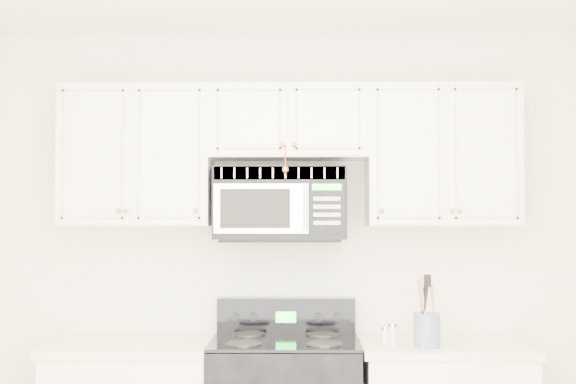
{
  "coord_description": "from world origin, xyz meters",
  "views": [
    {
      "loc": [
        0.08,
        -2.73,
        1.57
      ],
      "look_at": [
        0.0,
        1.3,
        1.69
      ],
      "focal_mm": 50.0,
      "sensor_mm": 36.0,
      "label": 1
    }
  ],
  "objects": [
    {
      "name": "room",
      "position": [
        0.0,
        0.0,
        1.3
      ],
      "size": [
        3.51,
        3.51,
        2.61
      ],
      "color": "olive",
      "rests_on": "ground"
    },
    {
      "name": "upper_cabinets",
      "position": [
        -0.0,
        1.58,
        1.93
      ],
      "size": [
        2.44,
        0.37,
        0.75
      ],
      "color": "silver",
      "rests_on": "ground"
    },
    {
      "name": "microwave",
      "position": [
        -0.05,
        1.57,
        1.64
      ],
      "size": [
        0.7,
        0.4,
        0.39
      ],
      "color": "black",
      "rests_on": "ground"
    },
    {
      "name": "utensil_crock",
      "position": [
        0.69,
        1.29,
        1.01
      ],
      "size": [
        0.13,
        0.13,
        0.35
      ],
      "color": "slate",
      "rests_on": "base_cabinet_right"
    },
    {
      "name": "shaker_salt",
      "position": [
        0.53,
        1.35,
        0.98
      ],
      "size": [
        0.05,
        0.05,
        0.11
      ],
      "color": "silver",
      "rests_on": "base_cabinet_right"
    },
    {
      "name": "shaker_pepper",
      "position": [
        0.49,
        1.35,
        0.97
      ],
      "size": [
        0.04,
        0.04,
        0.09
      ],
      "color": "silver",
      "rests_on": "base_cabinet_right"
    }
  ]
}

